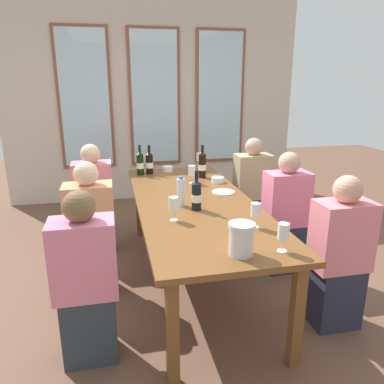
{
  "coord_description": "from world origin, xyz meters",
  "views": [
    {
      "loc": [
        -0.65,
        -2.87,
        1.7
      ],
      "look_at": [
        0.0,
        0.09,
        0.79
      ],
      "focal_mm": 34.96,
      "sensor_mm": 36.0,
      "label": 1
    }
  ],
  "objects": [
    {
      "name": "wine_glass_0",
      "position": [
        0.1,
        0.54,
        0.86
      ],
      "size": [
        0.07,
        0.07,
        0.17
      ],
      "color": "white",
      "rests_on": "dining_table"
    },
    {
      "name": "wine_glass_2",
      "position": [
        -0.24,
        -0.41,
        0.86
      ],
      "size": [
        0.07,
        0.07,
        0.17
      ],
      "color": "white",
      "rests_on": "dining_table"
    },
    {
      "name": "seated_person_3",
      "position": [
        0.85,
        0.85,
        0.53
      ],
      "size": [
        0.38,
        0.24,
        1.11
      ],
      "color": "#272C2D",
      "rests_on": "ground"
    },
    {
      "name": "wine_glass_1",
      "position": [
        0.32,
        1.16,
        0.86
      ],
      "size": [
        0.07,
        0.07,
        0.17
      ],
      "color": "white",
      "rests_on": "dining_table"
    },
    {
      "name": "seated_person_5",
      "position": [
        0.85,
        -0.81,
        0.53
      ],
      "size": [
        0.38,
        0.24,
        1.11
      ],
      "color": "#25283A",
      "rests_on": "ground"
    },
    {
      "name": "metal_pitcher",
      "position": [
        0.04,
        -1.02,
        0.84
      ],
      "size": [
        0.16,
        0.16,
        0.19
      ],
      "color": "silver",
      "rests_on": "dining_table"
    },
    {
      "name": "water_bottle",
      "position": [
        -0.13,
        -0.1,
        0.85
      ],
      "size": [
        0.06,
        0.06,
        0.24
      ],
      "color": "white",
      "rests_on": "dining_table"
    },
    {
      "name": "dining_table",
      "position": [
        0.0,
        0.0,
        0.67
      ],
      "size": [
        0.95,
        2.44,
        0.74
      ],
      "color": "brown",
      "rests_on": "ground"
    },
    {
      "name": "ground_plane",
      "position": [
        0.0,
        0.0,
        0.0
      ],
      "size": [
        12.0,
        12.0,
        0.0
      ],
      "primitive_type": "plane",
      "color": "brown"
    },
    {
      "name": "back_wall_with_windows",
      "position": [
        0.0,
        2.55,
        1.45
      ],
      "size": [
        4.15,
        0.1,
        2.9
      ],
      "color": "beige",
      "rests_on": "ground"
    },
    {
      "name": "wine_bottle_3",
      "position": [
        -0.36,
        0.99,
        0.86
      ],
      "size": [
        0.08,
        0.08,
        0.32
      ],
      "color": "black",
      "rests_on": "dining_table"
    },
    {
      "name": "tasting_bowl_0",
      "position": [
        -0.05,
        1.08,
        0.77
      ],
      "size": [
        0.11,
        0.11,
        0.05
      ],
      "primitive_type": "cylinder",
      "color": "white",
      "rests_on": "dining_table"
    },
    {
      "name": "seated_person_0",
      "position": [
        -0.85,
        -0.0,
        0.53
      ],
      "size": [
        0.38,
        0.24,
        1.11
      ],
      "color": "#243439",
      "rests_on": "ground"
    },
    {
      "name": "wine_glass_4",
      "position": [
        -0.29,
        1.14,
        0.86
      ],
      "size": [
        0.07,
        0.07,
        0.17
      ],
      "color": "white",
      "rests_on": "dining_table"
    },
    {
      "name": "wine_glass_5",
      "position": [
        0.27,
        -0.66,
        0.86
      ],
      "size": [
        0.07,
        0.07,
        0.17
      ],
      "color": "white",
      "rests_on": "dining_table"
    },
    {
      "name": "seated_person_4",
      "position": [
        -0.85,
        -0.78,
        0.53
      ],
      "size": [
        0.38,
        0.24,
        1.11
      ],
      "color": "#2C343B",
      "rests_on": "ground"
    },
    {
      "name": "wine_bottle_2",
      "position": [
        -0.03,
        -0.22,
        0.86
      ],
      "size": [
        0.08,
        0.08,
        0.31
      ],
      "color": "black",
      "rests_on": "dining_table"
    },
    {
      "name": "wine_glass_3",
      "position": [
        0.29,
        -1.04,
        0.86
      ],
      "size": [
        0.07,
        0.07,
        0.17
      ],
      "color": "white",
      "rests_on": "dining_table"
    },
    {
      "name": "wine_bottle_1",
      "position": [
        0.25,
        0.73,
        0.87
      ],
      "size": [
        0.08,
        0.08,
        0.34
      ],
      "color": "black",
      "rests_on": "dining_table"
    },
    {
      "name": "wine_bottle_0",
      "position": [
        -0.26,
        1.01,
        0.86
      ],
      "size": [
        0.08,
        0.08,
        0.31
      ],
      "color": "black",
      "rests_on": "dining_table"
    },
    {
      "name": "white_plate_0",
      "position": [
        0.31,
        0.17,
        0.74
      ],
      "size": [
        0.2,
        0.2,
        0.01
      ],
      "primitive_type": "cylinder",
      "color": "white",
      "rests_on": "dining_table"
    },
    {
      "name": "tasting_bowl_1",
      "position": [
        0.35,
        0.51,
        0.77
      ],
      "size": [
        0.12,
        0.12,
        0.05
      ],
      "primitive_type": "cylinder",
      "color": "white",
      "rests_on": "dining_table"
    },
    {
      "name": "seated_person_2",
      "position": [
        -0.85,
        0.82,
        0.53
      ],
      "size": [
        0.38,
        0.24,
        1.11
      ],
      "color": "#23392D",
      "rests_on": "ground"
    },
    {
      "name": "seated_person_1",
      "position": [
        0.85,
        0.03,
        0.53
      ],
      "size": [
        0.38,
        0.24,
        1.11
      ],
      "color": "#212A42",
      "rests_on": "ground"
    }
  ]
}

